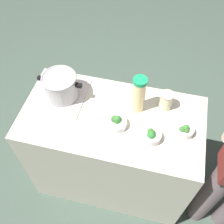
{
  "coord_description": "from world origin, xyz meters",
  "views": [
    {
      "loc": [
        0.23,
        -0.94,
        2.26
      ],
      "look_at": [
        0.0,
        0.0,
        0.95
      ],
      "focal_mm": 42.73,
      "sensor_mm": 36.0,
      "label": 1
    }
  ],
  "objects_px": {
    "broccoli_bowl_front": "(117,122)",
    "broccoli_bowl_center": "(151,135)",
    "mason_jar": "(166,101)",
    "cooking_pot": "(61,86)",
    "lemonade_pitcher": "(139,94)",
    "broccoli_bowl_back": "(185,130)"
  },
  "relations": [
    {
      "from": "broccoli_bowl_front",
      "to": "broccoli_bowl_center",
      "type": "bearing_deg",
      "value": -11.65
    },
    {
      "from": "mason_jar",
      "to": "broccoli_bowl_front",
      "type": "xyz_separation_m",
      "value": [
        -0.27,
        -0.21,
        -0.03
      ]
    },
    {
      "from": "cooking_pot",
      "to": "broccoli_bowl_center",
      "type": "bearing_deg",
      "value": -16.92
    },
    {
      "from": "broccoli_bowl_center",
      "to": "lemonade_pitcher",
      "type": "bearing_deg",
      "value": 120.17
    },
    {
      "from": "cooking_pot",
      "to": "broccoli_bowl_front",
      "type": "height_order",
      "value": "cooking_pot"
    },
    {
      "from": "broccoli_bowl_center",
      "to": "broccoli_bowl_back",
      "type": "xyz_separation_m",
      "value": [
        0.19,
        0.08,
        -0.0
      ]
    },
    {
      "from": "broccoli_bowl_back",
      "to": "cooking_pot",
      "type": "bearing_deg",
      "value": 172.54
    },
    {
      "from": "broccoli_bowl_front",
      "to": "broccoli_bowl_back",
      "type": "relative_size",
      "value": 1.19
    },
    {
      "from": "broccoli_bowl_front",
      "to": "broccoli_bowl_center",
      "type": "height_order",
      "value": "same"
    },
    {
      "from": "mason_jar",
      "to": "broccoli_bowl_front",
      "type": "distance_m",
      "value": 0.34
    },
    {
      "from": "cooking_pot",
      "to": "broccoli_bowl_back",
      "type": "relative_size",
      "value": 2.82
    },
    {
      "from": "cooking_pot",
      "to": "broccoli_bowl_front",
      "type": "bearing_deg",
      "value": -19.65
    },
    {
      "from": "mason_jar",
      "to": "broccoli_bowl_back",
      "type": "xyz_separation_m",
      "value": [
        0.14,
        -0.18,
        -0.03
      ]
    },
    {
      "from": "broccoli_bowl_front",
      "to": "broccoli_bowl_center",
      "type": "xyz_separation_m",
      "value": [
        0.22,
        -0.04,
        0.0
      ]
    },
    {
      "from": "broccoli_bowl_front",
      "to": "lemonade_pitcher",
      "type": "bearing_deg",
      "value": 58.85
    },
    {
      "from": "cooking_pot",
      "to": "broccoli_bowl_front",
      "type": "xyz_separation_m",
      "value": [
        0.4,
        -0.14,
        -0.07
      ]
    },
    {
      "from": "broccoli_bowl_front",
      "to": "broccoli_bowl_back",
      "type": "xyz_separation_m",
      "value": [
        0.4,
        0.04,
        0.0
      ]
    },
    {
      "from": "mason_jar",
      "to": "broccoli_bowl_back",
      "type": "height_order",
      "value": "mason_jar"
    },
    {
      "from": "cooking_pot",
      "to": "lemonade_pitcher",
      "type": "relative_size",
      "value": 1.1
    },
    {
      "from": "lemonade_pitcher",
      "to": "mason_jar",
      "type": "bearing_deg",
      "value": 17.15
    },
    {
      "from": "cooking_pot",
      "to": "lemonade_pitcher",
      "type": "height_order",
      "value": "lemonade_pitcher"
    },
    {
      "from": "cooking_pot",
      "to": "broccoli_bowl_center",
      "type": "distance_m",
      "value": 0.65
    }
  ]
}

